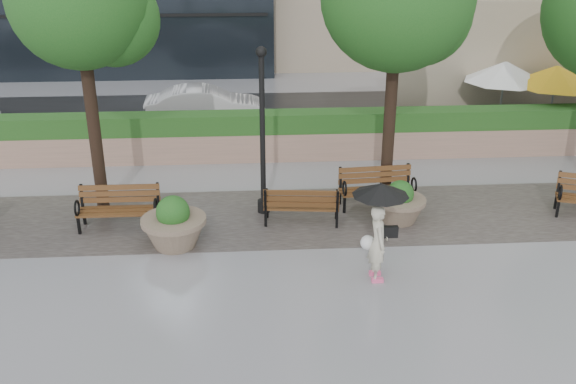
{
  "coord_description": "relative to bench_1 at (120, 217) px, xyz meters",
  "views": [
    {
      "loc": [
        -0.22,
        -10.31,
        6.3
      ],
      "look_at": [
        0.59,
        1.89,
        1.1
      ],
      "focal_mm": 40.0,
      "sensor_mm": 36.0,
      "label": 1
    }
  ],
  "objects": [
    {
      "name": "cafe_hedge",
      "position": [
        12.08,
        5.13,
        0.17
      ],
      "size": [
        8.0,
        0.5,
        0.9
      ],
      "primitive_type": "cube",
      "color": "#1B511B",
      "rests_on": "ground"
    },
    {
      "name": "ground",
      "position": [
        3.08,
        -2.67,
        -0.28
      ],
      "size": [
        100.0,
        100.0,
        0.0
      ],
      "primitive_type": "plane",
      "color": "gray",
      "rests_on": "ground"
    },
    {
      "name": "tree_0",
      "position": [
        -0.42,
        1.12,
        4.36
      ],
      "size": [
        3.07,
        2.91,
        6.24
      ],
      "color": "black",
      "rests_on": "ground"
    },
    {
      "name": "bench_1",
      "position": [
        0.0,
        0.0,
        0.0
      ],
      "size": [
        1.77,
        0.71,
        0.94
      ],
      "rotation": [
        0.0,
        0.0,
        -0.01
      ],
      "color": "brown",
      "rests_on": "ground"
    },
    {
      "name": "bench_3",
      "position": [
        5.87,
        0.77,
        -0.0
      ],
      "size": [
        1.8,
        0.82,
        0.94
      ],
      "rotation": [
        0.0,
        0.0,
        0.08
      ],
      "color": "brown",
      "rests_on": "ground"
    },
    {
      "name": "patio_umb_yellow_a",
      "position": [
        12.12,
        5.43,
        1.71
      ],
      "size": [
        2.5,
        2.5,
        2.3
      ],
      "color": "black",
      "rests_on": "ground"
    },
    {
      "name": "bench_2",
      "position": [
        4.02,
        -0.0,
        -0.02
      ],
      "size": [
        1.72,
        0.84,
        0.89
      ],
      "rotation": [
        0.0,
        0.0,
        3.03
      ],
      "color": "brown",
      "rests_on": "ground"
    },
    {
      "name": "planter_left",
      "position": [
        1.29,
        -0.93,
        0.16
      ],
      "size": [
        1.34,
        1.34,
        1.13
      ],
      "color": "#7F6B56",
      "rests_on": "ground"
    },
    {
      "name": "cafe_wall",
      "position": [
        12.58,
        7.33,
        1.72
      ],
      "size": [
        10.0,
        0.6,
        4.0
      ],
      "primitive_type": "cube",
      "color": "tan",
      "rests_on": "ground"
    },
    {
      "name": "tree_1",
      "position": [
        6.35,
        1.41,
        4.4
      ],
      "size": [
        3.49,
        3.4,
        6.51
      ],
      "color": "black",
      "rests_on": "ground"
    },
    {
      "name": "lamppost",
      "position": [
        3.19,
        0.64,
        1.41
      ],
      "size": [
        0.28,
        0.28,
        3.85
      ],
      "color": "black",
      "rests_on": "ground"
    },
    {
      "name": "car_right",
      "position": [
        1.51,
        7.66,
        0.37
      ],
      "size": [
        4.02,
        1.61,
        1.3
      ],
      "primitive_type": "imported",
      "rotation": [
        0.0,
        0.0,
        1.63
      ],
      "color": "silver",
      "rests_on": "ground"
    },
    {
      "name": "asphalt_street",
      "position": [
        3.08,
        8.33,
        -0.28
      ],
      "size": [
        40.0,
        7.0,
        0.0
      ],
      "primitive_type": "cube",
      "color": "black",
      "rests_on": "ground"
    },
    {
      "name": "hedge_wall",
      "position": [
        3.08,
        4.33,
        0.38
      ],
      "size": [
        24.0,
        0.8,
        1.35
      ],
      "color": "tan",
      "rests_on": "ground"
    },
    {
      "name": "cobble_strip",
      "position": [
        3.08,
        0.33,
        -0.28
      ],
      "size": [
        28.0,
        3.2,
        0.01
      ],
      "primitive_type": "cube",
      "color": "#383330",
      "rests_on": "ground"
    },
    {
      "name": "pedestrian",
      "position": [
        5.23,
        -2.48,
        0.89
      ],
      "size": [
        1.05,
        1.05,
        1.92
      ],
      "rotation": [
        0.0,
        0.0,
        1.57
      ],
      "color": "beige",
      "rests_on": "ground"
    },
    {
      "name": "planter_right",
      "position": [
        6.22,
        -0.06,
        0.1
      ],
      "size": [
        1.17,
        1.17,
        0.98
      ],
      "color": "#7F6B56",
      "rests_on": "ground"
    },
    {
      "name": "patio_umb_white",
      "position": [
        10.81,
        6.1,
        1.71
      ],
      "size": [
        2.5,
        2.5,
        2.3
      ],
      "color": "black",
      "rests_on": "ground"
    }
  ]
}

